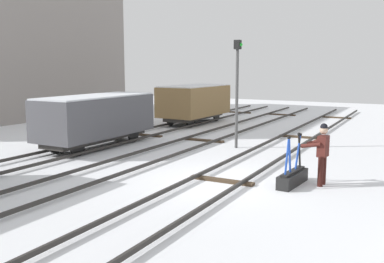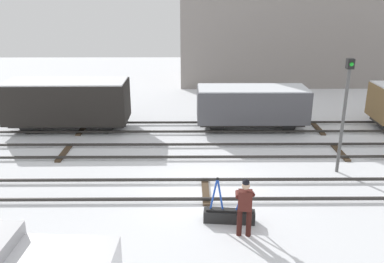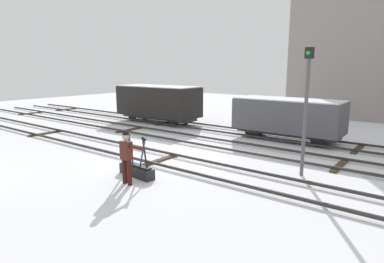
{
  "view_description": "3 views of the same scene",
  "coord_description": "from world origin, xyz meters",
  "px_view_note": "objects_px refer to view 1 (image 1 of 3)",
  "views": [
    {
      "loc": [
        -11.07,
        -4.98,
        3.28
      ],
      "look_at": [
        -0.74,
        0.57,
        1.52
      ],
      "focal_mm": 40.6,
      "sensor_mm": 36.0,
      "label": 1
    },
    {
      "loc": [
        -0.55,
        -12.52,
        6.54
      ],
      "look_at": [
        -0.45,
        2.74,
        1.26
      ],
      "focal_mm": 38.13,
      "sensor_mm": 36.0,
      "label": 2
    },
    {
      "loc": [
        8.67,
        -9.22,
        3.67
      ],
      "look_at": [
        0.57,
        1.3,
        1.06
      ],
      "focal_mm": 30.58,
      "sensor_mm": 36.0,
      "label": 3
    }
  ],
  "objects_px": {
    "switch_lever_frame": "(293,176)",
    "signal_post": "(237,84)",
    "freight_car_mid_siding": "(97,117)",
    "rail_worker": "(322,151)",
    "freight_car_back_track": "(194,101)"
  },
  "relations": [
    {
      "from": "switch_lever_frame",
      "to": "signal_post",
      "type": "height_order",
      "value": "signal_post"
    },
    {
      "from": "freight_car_mid_siding",
      "to": "rail_worker",
      "type": "bearing_deg",
      "value": -99.22
    },
    {
      "from": "rail_worker",
      "to": "signal_post",
      "type": "xyz_separation_m",
      "value": [
        4.1,
        4.23,
        1.62
      ]
    },
    {
      "from": "rail_worker",
      "to": "freight_car_back_track",
      "type": "bearing_deg",
      "value": 48.43
    },
    {
      "from": "signal_post",
      "to": "freight_car_mid_siding",
      "type": "relative_size",
      "value": 0.8
    },
    {
      "from": "switch_lever_frame",
      "to": "freight_car_back_track",
      "type": "relative_size",
      "value": 0.32
    },
    {
      "from": "rail_worker",
      "to": "freight_car_mid_siding",
      "type": "bearing_deg",
      "value": 86.22
    },
    {
      "from": "signal_post",
      "to": "freight_car_back_track",
      "type": "bearing_deg",
      "value": 40.51
    },
    {
      "from": "freight_car_back_track",
      "to": "switch_lever_frame",
      "type": "bearing_deg",
      "value": -138.7
    },
    {
      "from": "switch_lever_frame",
      "to": "freight_car_mid_siding",
      "type": "height_order",
      "value": "freight_car_mid_siding"
    },
    {
      "from": "signal_post",
      "to": "freight_car_mid_siding",
      "type": "bearing_deg",
      "value": 116.82
    },
    {
      "from": "switch_lever_frame",
      "to": "signal_post",
      "type": "bearing_deg",
      "value": 44.1
    },
    {
      "from": "freight_car_mid_siding",
      "to": "freight_car_back_track",
      "type": "bearing_deg",
      "value": 0.17
    },
    {
      "from": "signal_post",
      "to": "rail_worker",
      "type": "bearing_deg",
      "value": -134.12
    },
    {
      "from": "switch_lever_frame",
      "to": "signal_post",
      "type": "distance_m",
      "value": 6.15
    }
  ]
}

